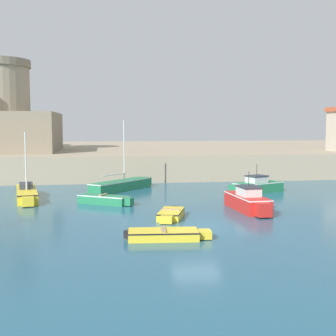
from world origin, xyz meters
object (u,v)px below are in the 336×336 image
dinghy_yellow_5 (166,234)px  dinghy_yellow_3 (171,214)px  dinghy_green_6 (105,199)px  sailboat_green_1 (122,185)px  motorboat_red_9 (248,201)px  sailboat_yellow_8 (27,193)px  motorboat_green_0 (257,186)px

dinghy_yellow_5 → dinghy_yellow_3: bearing=79.0°
dinghy_yellow_5 → dinghy_green_6: 10.59m
sailboat_green_1 → motorboat_red_9: (7.39, -10.04, 0.13)m
sailboat_yellow_8 → sailboat_green_1: bearing=26.9°
sailboat_green_1 → dinghy_green_6: 6.57m
dinghy_yellow_5 → motorboat_red_9: motorboat_red_9 is taller
sailboat_green_1 → dinghy_yellow_5: (1.32, -16.63, -0.22)m
dinghy_green_6 → dinghy_yellow_3: bearing=-55.6°
sailboat_green_1 → motorboat_red_9: bearing=-53.6°
dinghy_green_6 → sailboat_yellow_8: sailboat_yellow_8 is taller
dinghy_yellow_3 → dinghy_yellow_5: size_ratio=0.83×
motorboat_green_0 → dinghy_yellow_3: motorboat_green_0 is taller
motorboat_red_9 → dinghy_yellow_5: bearing=-132.6°
motorboat_red_9 → sailboat_yellow_8: bearing=155.6°
motorboat_green_0 → dinghy_yellow_5: motorboat_green_0 is taller
sailboat_yellow_8 → motorboat_red_9: 15.76m
motorboat_green_0 → sailboat_green_1: size_ratio=0.82×
dinghy_yellow_5 → dinghy_green_6: bearing=105.1°
dinghy_yellow_3 → dinghy_green_6: 6.55m
dinghy_yellow_3 → sailboat_green_1: bearing=100.9°
sailboat_yellow_8 → dinghy_yellow_5: bearing=-57.7°
sailboat_green_1 → motorboat_red_9: size_ratio=1.13×
dinghy_yellow_3 → dinghy_yellow_5: dinghy_yellow_3 is taller
dinghy_green_6 → sailboat_yellow_8: 6.23m
dinghy_yellow_3 → motorboat_green_0: bearing=48.2°
sailboat_green_1 → dinghy_green_6: sailboat_green_1 is taller
dinghy_yellow_3 → motorboat_red_9: motorboat_red_9 is taller
dinghy_yellow_5 → sailboat_yellow_8: bearing=122.3°
dinghy_yellow_3 → sailboat_yellow_8: sailboat_yellow_8 is taller
dinghy_yellow_5 → motorboat_red_9: 8.97m
sailboat_yellow_8 → motorboat_green_0: bearing=2.9°
motorboat_green_0 → dinghy_yellow_3: size_ratio=1.42×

